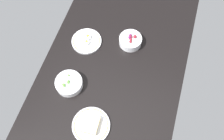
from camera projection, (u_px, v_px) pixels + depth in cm
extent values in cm
cube|color=black|center=(112.00, 73.00, 155.07)|extent=(145.08, 84.26, 4.00)
cylinder|color=silver|center=(69.00, 83.00, 147.37)|extent=(15.71, 15.71, 4.34)
torus|color=silver|center=(69.00, 82.00, 145.43)|extent=(15.88, 15.88, 0.80)
sphere|color=#599E38|center=(67.00, 82.00, 144.76)|extent=(1.07, 1.07, 1.07)
sphere|color=#599E38|center=(64.00, 85.00, 143.79)|extent=(1.58, 1.58, 1.58)
sphere|color=#599E38|center=(64.00, 86.00, 143.58)|extent=(1.20, 1.20, 1.20)
sphere|color=#599E38|center=(68.00, 81.00, 145.06)|extent=(1.20, 1.20, 1.20)
sphere|color=#599E38|center=(68.00, 82.00, 144.46)|extent=(1.59, 1.59, 1.59)
sphere|color=#599E38|center=(63.00, 84.00, 143.89)|extent=(1.54, 1.54, 1.54)
sphere|color=#599E38|center=(68.00, 83.00, 144.44)|extent=(1.54, 1.54, 1.54)
sphere|color=#599E38|center=(69.00, 75.00, 146.63)|extent=(1.25, 1.25, 1.25)
cylinder|color=silver|center=(130.00, 41.00, 160.07)|extent=(14.06, 14.06, 5.17)
torus|color=silver|center=(131.00, 39.00, 157.76)|extent=(14.30, 14.30, 0.80)
sphere|color=#B2232D|center=(130.00, 37.00, 157.29)|extent=(1.61, 1.61, 1.61)
sphere|color=#59144C|center=(130.00, 37.00, 156.90)|extent=(2.07, 2.07, 2.07)
sphere|color=#B2232D|center=(131.00, 40.00, 156.44)|extent=(1.61, 1.61, 1.61)
sphere|color=maroon|center=(135.00, 36.00, 157.16)|extent=(2.14, 2.14, 2.14)
sphere|color=maroon|center=(130.00, 42.00, 155.74)|extent=(1.66, 1.66, 1.66)
sphere|color=#59144C|center=(130.00, 35.00, 157.80)|extent=(1.76, 1.76, 1.76)
sphere|color=maroon|center=(130.00, 38.00, 156.90)|extent=(1.58, 1.58, 1.58)
sphere|color=maroon|center=(130.00, 37.00, 157.02)|extent=(2.09, 2.09, 2.09)
cylinder|color=silver|center=(91.00, 126.00, 137.89)|extent=(20.67, 20.67, 1.27)
torus|color=gold|center=(91.00, 125.00, 137.32)|extent=(18.69, 18.69, 0.50)
cube|color=beige|center=(91.00, 125.00, 136.78)|extent=(10.32, 8.78, 1.20)
cube|color=#E5B24C|center=(91.00, 124.00, 135.89)|extent=(10.32, 8.78, 0.80)
cube|color=beige|center=(91.00, 124.00, 135.00)|extent=(10.32, 8.78, 1.20)
cylinder|color=silver|center=(87.00, 41.00, 162.15)|extent=(18.91, 18.91, 1.43)
torus|color=gold|center=(86.00, 41.00, 161.51)|extent=(17.14, 17.14, 0.50)
ellipsoid|color=white|center=(88.00, 37.00, 161.37)|extent=(4.42, 4.42, 2.43)
sphere|color=yellow|center=(88.00, 36.00, 160.39)|extent=(1.77, 1.77, 1.77)
ellipsoid|color=white|center=(87.00, 42.00, 159.68)|extent=(4.04, 4.04, 2.22)
sphere|color=yellow|center=(86.00, 41.00, 158.78)|extent=(1.61, 1.61, 1.61)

